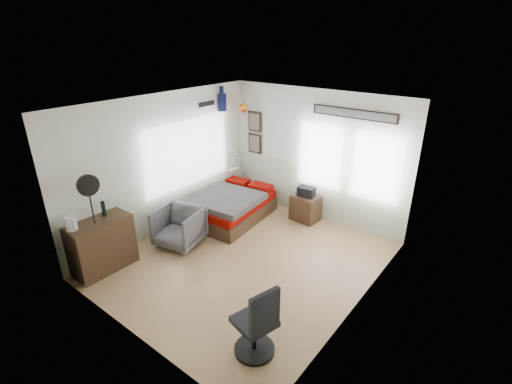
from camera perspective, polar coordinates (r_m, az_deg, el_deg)
ground_plane at (r=6.63m, az=-1.47°, el=-10.52°), size 4.00×4.50×0.01m
room_shell at (r=6.06m, az=-1.07°, el=3.32°), size 4.02×4.52×2.71m
wall_decor at (r=7.88m, az=1.24°, el=11.78°), size 3.55×1.32×1.44m
bed at (r=7.91m, az=-3.99°, el=-2.16°), size 1.46×1.94×0.58m
dresser at (r=6.69m, az=-22.60°, el=-7.57°), size 0.48×1.00×0.90m
armchair at (r=7.06m, az=-11.73°, el=-5.26°), size 0.94×0.96×0.72m
nightstand at (r=7.89m, az=7.61°, el=-2.44°), size 0.58×0.48×0.55m
task_chair at (r=4.76m, az=0.19°, el=-20.16°), size 0.55×0.55×1.02m
kettle at (r=6.33m, az=-26.58°, el=-4.33°), size 0.20×0.17×0.22m
bottle at (r=6.57m, az=-22.41°, el=-2.40°), size 0.06×0.06×0.26m
stand_fan at (r=6.17m, az=-24.44°, el=0.84°), size 0.11×0.34×0.83m
black_bag at (r=7.74m, az=7.76°, el=0.06°), size 0.36×0.26×0.20m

